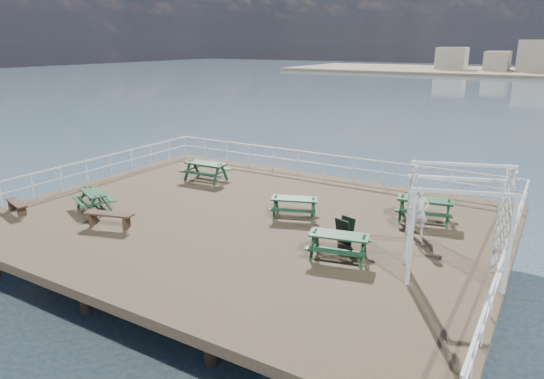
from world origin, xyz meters
The scene contains 12 objects.
ground centered at (0.00, 0.00, -0.15)m, with size 18.00×14.00×0.30m, color brown.
railing centered at (-0.07, 2.57, 0.87)m, with size 17.77×13.76×1.10m.
picnic_table_a centered at (-4.45, 3.20, 0.61)m, with size 2.04×1.67×0.96m.
picnic_table_b centered at (1.51, 0.98, 0.53)m, with size 2.06×1.87×0.82m.
picnic_table_c centered at (5.79, 3.06, 0.61)m, with size 2.20×1.89×0.95m.
picnic_table_d centered at (-5.67, -2.28, 0.50)m, with size 1.97×1.82×0.78m.
picnic_table_e centered at (4.40, -1.54, 0.55)m, with size 2.05×1.79×0.87m.
flat_bench_near centered at (-7.80, -4.14, 0.32)m, with size 1.51×0.73×0.42m.
flat_bench_far centered at (-3.59, -3.34, 0.39)m, with size 1.85×0.91×0.52m.
trellis_arbor centered at (7.60, -1.11, 1.46)m, with size 2.95×2.20×3.28m.
sandwich_board centered at (4.14, -0.47, 0.44)m, with size 0.64×0.54×0.90m.
person centered at (5.98, 1.48, 0.84)m, with size 0.61×0.40×1.68m, color silver.
Camera 1 is at (9.62, -14.14, 6.29)m, focal length 32.00 mm.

